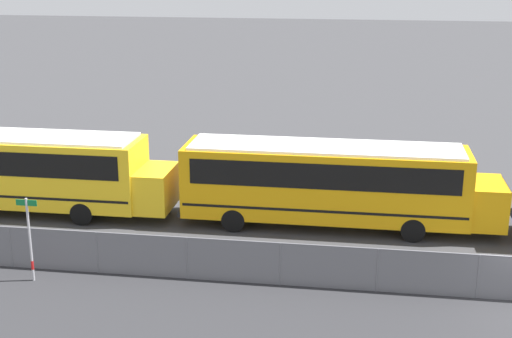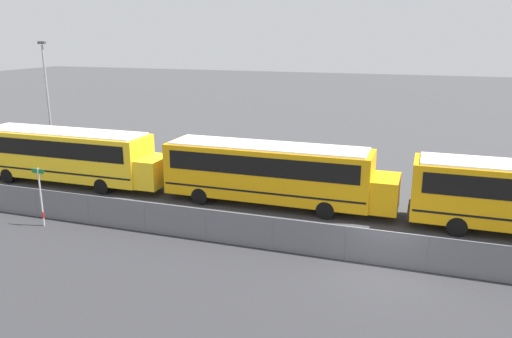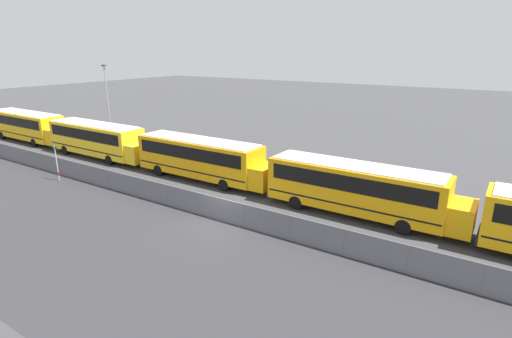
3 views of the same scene
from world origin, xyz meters
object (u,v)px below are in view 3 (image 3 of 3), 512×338
at_px(school_bus_1, 97,138).
at_px(school_bus_3, 358,186).
at_px(school_bus_0, 28,124).
at_px(school_bus_2, 201,156).
at_px(light_pole, 107,98).
at_px(street_sign, 57,162).

distance_m(school_bus_1, school_bus_3, 25.62).
bearing_deg(school_bus_3, school_bus_0, 179.82).
height_order(school_bus_1, school_bus_2, same).
bearing_deg(light_pole, street_sign, -51.01).
xyz_separation_m(school_bus_1, street_sign, (3.47, -6.25, -0.40)).
relative_size(school_bus_0, school_bus_2, 1.00).
bearing_deg(light_pole, school_bus_0, -128.90).
relative_size(school_bus_1, school_bus_3, 1.00).
xyz_separation_m(school_bus_0, school_bus_2, (25.41, 0.08, 0.00)).
xyz_separation_m(school_bus_1, school_bus_3, (25.62, -0.02, 0.00)).
distance_m(school_bus_0, school_bus_2, 25.41).
xyz_separation_m(school_bus_2, street_sign, (-9.35, -6.43, -0.40)).
height_order(school_bus_0, street_sign, school_bus_0).
distance_m(school_bus_1, school_bus_2, 12.81).
bearing_deg(street_sign, school_bus_1, 119.01).
bearing_deg(school_bus_0, light_pole, 51.10).
relative_size(school_bus_1, street_sign, 4.33).
relative_size(street_sign, light_pole, 0.34).
bearing_deg(school_bus_1, school_bus_3, -0.04).
bearing_deg(school_bus_0, school_bus_1, -0.46).
xyz_separation_m(school_bus_0, school_bus_3, (38.22, -0.12, 0.00)).
distance_m(school_bus_3, light_pole, 33.58).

